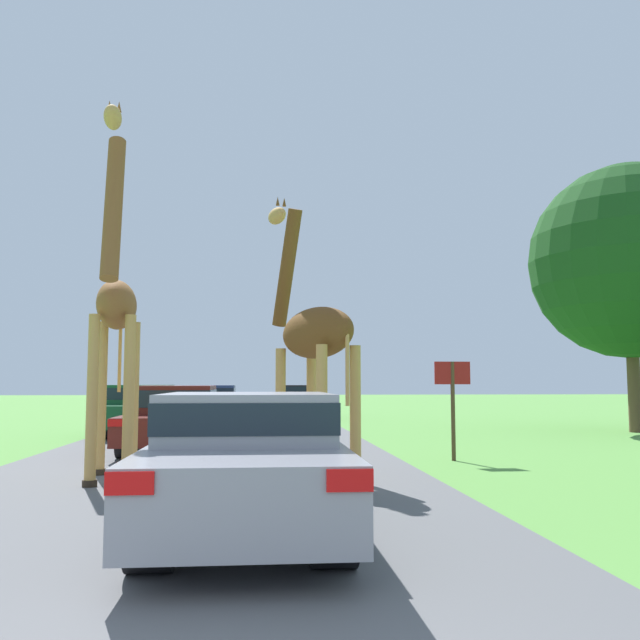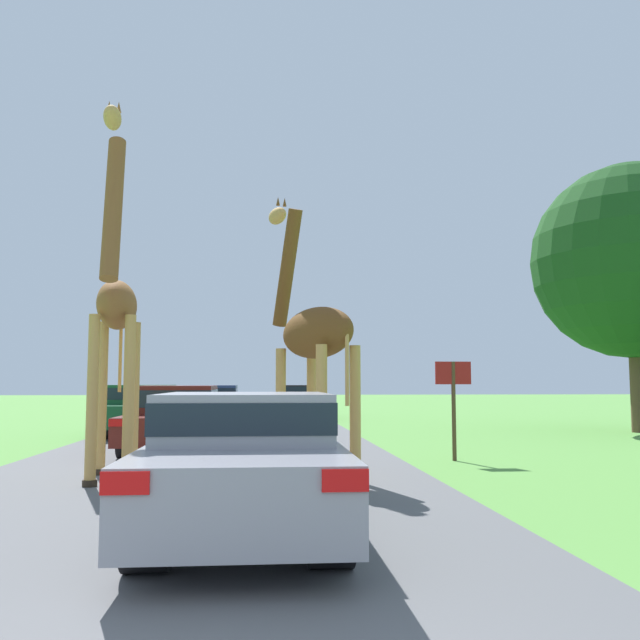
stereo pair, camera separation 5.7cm
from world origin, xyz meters
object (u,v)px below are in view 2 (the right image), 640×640
at_px(giraffe_near_road, 313,337).
at_px(tree_left_edge, 631,261).
at_px(car_far_ahead, 299,400).
at_px(car_queue_right, 175,416).
at_px(sign_post, 453,392).
at_px(giraffe_companion, 116,311).
at_px(car_lead_maroon, 245,458).
at_px(car_verge_right, 142,408).
at_px(car_queue_left, 211,404).

relative_size(giraffe_near_road, tree_left_edge, 0.59).
bearing_deg(car_far_ahead, car_queue_right, -104.39).
relative_size(car_far_ahead, sign_post, 2.40).
distance_m(giraffe_companion, car_far_ahead, 18.39).
xyz_separation_m(car_lead_maroon, car_verge_right, (-3.26, 12.91, 0.02)).
height_order(car_lead_maroon, sign_post, sign_post).
bearing_deg(car_far_ahead, car_verge_right, -119.57).
bearing_deg(giraffe_near_road, car_lead_maroon, -127.47).
height_order(giraffe_companion, sign_post, giraffe_companion).
distance_m(giraffe_companion, car_queue_right, 4.90).
distance_m(car_queue_right, tree_left_edge, 14.59).
relative_size(car_verge_right, tree_left_edge, 0.52).
bearing_deg(giraffe_near_road, giraffe_companion, 160.55).
distance_m(car_queue_right, sign_post, 6.07).
height_order(car_lead_maroon, car_far_ahead, car_lead_maroon).
distance_m(giraffe_near_road, car_queue_right, 5.28).
xyz_separation_m(car_far_ahead, tree_left_edge, (9.73, -8.93, 4.45)).
distance_m(car_queue_left, sign_post, 12.70).
relative_size(car_queue_right, tree_left_edge, 0.55).
bearing_deg(car_queue_left, giraffe_near_road, -79.04).
distance_m(car_far_ahead, car_verge_right, 10.04).
distance_m(giraffe_near_road, car_lead_maroon, 4.35).
distance_m(car_lead_maroon, car_verge_right, 13.31).
distance_m(giraffe_near_road, giraffe_companion, 3.11).
xyz_separation_m(car_far_ahead, sign_post, (2.15, -15.69, 0.56)).
bearing_deg(sign_post, car_verge_right, 135.63).
height_order(tree_left_edge, sign_post, tree_left_edge).
bearing_deg(tree_left_edge, car_queue_left, 160.25).
bearing_deg(car_lead_maroon, car_far_ahead, 85.51).
relative_size(car_lead_maroon, tree_left_edge, 0.54).
distance_m(car_lead_maroon, sign_post, 7.12).
relative_size(giraffe_near_road, car_far_ahead, 1.06).
xyz_separation_m(giraffe_companion, tree_left_edge, (13.54, 8.97, 2.60)).
relative_size(car_lead_maroon, sign_post, 2.32).
height_order(giraffe_companion, car_queue_left, giraffe_companion).
bearing_deg(giraffe_companion, giraffe_near_road, 177.25).
bearing_deg(car_queue_right, tree_left_edge, 18.67).
bearing_deg(sign_post, car_lead_maroon, -122.88).
height_order(giraffe_near_road, tree_left_edge, tree_left_edge).
bearing_deg(sign_post, car_queue_left, 115.57).
bearing_deg(car_far_ahead, car_queue_left, -128.08).
relative_size(giraffe_companion, car_queue_right, 1.22).
bearing_deg(giraffe_companion, car_queue_left, -99.01).
distance_m(car_lead_maroon, tree_left_edge, 17.67).
xyz_separation_m(car_queue_right, car_queue_left, (0.11, 9.14, -0.02)).
distance_m(car_queue_left, tree_left_edge, 14.58).
height_order(giraffe_near_road, car_queue_right, giraffe_near_road).
bearing_deg(giraffe_near_road, sign_post, 10.89).
xyz_separation_m(car_queue_right, tree_left_edge, (13.16, 4.45, 4.45)).
bearing_deg(giraffe_companion, tree_left_edge, -153.47).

